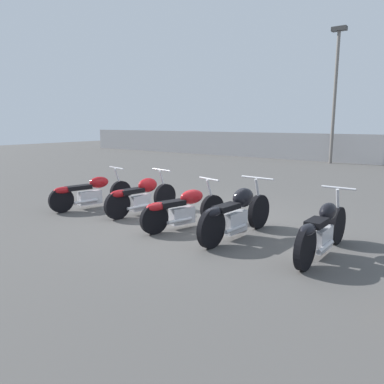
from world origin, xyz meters
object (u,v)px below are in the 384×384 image
(light_pole_left, at_px, (336,83))
(motorcycle_slot_3, at_px, (237,213))
(motorcycle_slot_0, at_px, (90,192))
(motorcycle_slot_1, at_px, (141,196))
(motorcycle_slot_2, at_px, (183,209))
(motorcycle_slot_4, at_px, (322,230))

(light_pole_left, xyz_separation_m, motorcycle_slot_3, (2.49, -13.90, -3.51))
(light_pole_left, height_order, motorcycle_slot_0, light_pole_left)
(motorcycle_slot_1, bearing_deg, light_pole_left, 97.83)
(motorcycle_slot_0, relative_size, motorcycle_slot_2, 1.09)
(motorcycle_slot_4, bearing_deg, motorcycle_slot_1, 176.77)
(motorcycle_slot_1, xyz_separation_m, motorcycle_slot_3, (2.65, -0.24, 0.04))
(motorcycle_slot_1, xyz_separation_m, motorcycle_slot_2, (1.48, -0.33, -0.03))
(motorcycle_slot_3, height_order, motorcycle_slot_4, motorcycle_slot_3)
(motorcycle_slot_4, bearing_deg, motorcycle_slot_3, 179.07)
(light_pole_left, xyz_separation_m, motorcycle_slot_4, (4.06, -13.94, -3.56))
(light_pole_left, xyz_separation_m, motorcycle_slot_2, (1.32, -13.99, -3.58))
(motorcycle_slot_0, bearing_deg, motorcycle_slot_3, 12.55)
(motorcycle_slot_1, bearing_deg, motorcycle_slot_4, 4.66)
(light_pole_left, relative_size, motorcycle_slot_0, 3.09)
(motorcycle_slot_0, height_order, motorcycle_slot_3, motorcycle_slot_3)
(motorcycle_slot_4, bearing_deg, motorcycle_slot_2, -178.42)
(motorcycle_slot_0, height_order, motorcycle_slot_2, motorcycle_slot_0)
(light_pole_left, relative_size, motorcycle_slot_1, 3.36)
(motorcycle_slot_2, bearing_deg, motorcycle_slot_4, 16.70)
(light_pole_left, distance_m, motorcycle_slot_4, 14.95)
(light_pole_left, height_order, motorcycle_slot_2, light_pole_left)
(motorcycle_slot_1, height_order, motorcycle_slot_2, motorcycle_slot_1)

